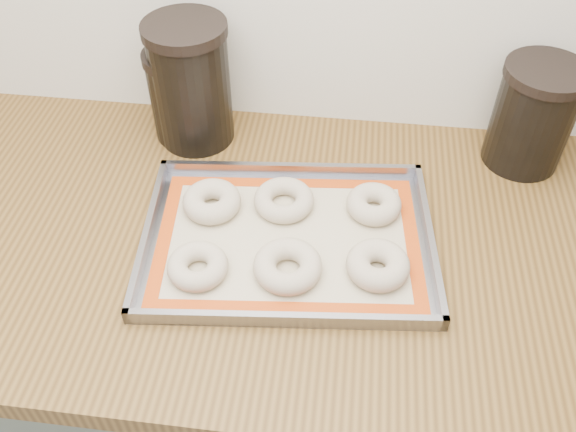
# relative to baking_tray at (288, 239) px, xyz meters

# --- Properties ---
(cabinet) EXTENTS (3.00, 0.65, 0.86)m
(cabinet) POSITION_rel_baking_tray_xyz_m (0.03, 0.01, -0.48)
(cabinet) COLOR #60695C
(cabinet) RESTS_ON floor
(countertop) EXTENTS (3.06, 0.68, 0.04)m
(countertop) POSITION_rel_baking_tray_xyz_m (0.03, 0.01, -0.03)
(countertop) COLOR brown
(countertop) RESTS_ON cabinet
(baking_tray) EXTENTS (0.49, 0.37, 0.03)m
(baking_tray) POSITION_rel_baking_tray_xyz_m (0.00, 0.00, 0.00)
(baking_tray) COLOR gray
(baking_tray) RESTS_ON countertop
(baking_mat) EXTENTS (0.45, 0.33, 0.00)m
(baking_mat) POSITION_rel_baking_tray_xyz_m (0.00, 0.00, -0.00)
(baking_mat) COLOR #C6B793
(baking_mat) RESTS_ON baking_tray
(bagel_front_left) EXTENTS (0.12, 0.12, 0.03)m
(bagel_front_left) POSITION_rel_baking_tray_xyz_m (-0.13, -0.08, 0.01)
(bagel_front_left) COLOR #C5B298
(bagel_front_left) RESTS_ON baking_mat
(bagel_front_mid) EXTENTS (0.13, 0.13, 0.03)m
(bagel_front_mid) POSITION_rel_baking_tray_xyz_m (0.01, -0.07, 0.02)
(bagel_front_mid) COLOR #C5B298
(bagel_front_mid) RESTS_ON baking_mat
(bagel_front_right) EXTENTS (0.10, 0.10, 0.04)m
(bagel_front_right) POSITION_rel_baking_tray_xyz_m (0.14, -0.05, 0.02)
(bagel_front_right) COLOR #C5B298
(bagel_front_right) RESTS_ON baking_mat
(bagel_back_left) EXTENTS (0.11, 0.11, 0.04)m
(bagel_back_left) POSITION_rel_baking_tray_xyz_m (-0.13, 0.05, 0.02)
(bagel_back_left) COLOR #C5B298
(bagel_back_left) RESTS_ON baking_mat
(bagel_back_mid) EXTENTS (0.13, 0.13, 0.03)m
(bagel_back_mid) POSITION_rel_baking_tray_xyz_m (-0.02, 0.07, 0.01)
(bagel_back_mid) COLOR #C5B298
(bagel_back_mid) RESTS_ON baking_mat
(bagel_back_right) EXTENTS (0.10, 0.10, 0.03)m
(bagel_back_right) POSITION_rel_baking_tray_xyz_m (0.13, 0.08, 0.01)
(bagel_back_right) COLOR #C5B298
(bagel_back_right) RESTS_ON baking_mat
(canister_left) EXTENTS (0.15, 0.15, 0.23)m
(canister_left) POSITION_rel_baking_tray_xyz_m (-0.21, 0.25, 0.11)
(canister_left) COLOR black
(canister_left) RESTS_ON countertop
(canister_mid) EXTENTS (0.11, 0.11, 0.18)m
(canister_mid) POSITION_rel_baking_tray_xyz_m (-0.23, 0.26, 0.08)
(canister_mid) COLOR black
(canister_mid) RESTS_ON countertop
(canister_right) EXTENTS (0.14, 0.14, 0.19)m
(canister_right) POSITION_rel_baking_tray_xyz_m (0.40, 0.26, 0.09)
(canister_right) COLOR black
(canister_right) RESTS_ON countertop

